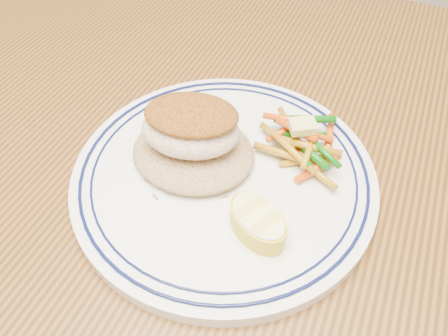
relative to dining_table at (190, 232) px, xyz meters
The scene contains 7 objects.
dining_table is the anchor object (origin of this frame).
plate 0.11m from the dining_table, 15.74° to the left, with size 0.29×0.29×0.02m.
rice_pilaf 0.12m from the dining_table, 75.77° to the left, with size 0.12×0.11×0.02m, color #97774B.
fish_fillet 0.15m from the dining_table, 83.32° to the left, with size 0.10×0.09×0.05m.
vegetable_pile 0.17m from the dining_table, 33.51° to the left, with size 0.09×0.10×0.03m.
butter_pat 0.18m from the dining_table, 35.72° to the left, with size 0.02×0.02×0.01m, color #E9D672.
lemon_wedge 0.16m from the dining_table, 23.16° to the right, with size 0.07×0.07×0.02m.
Camera 1 is at (0.15, -0.24, 1.08)m, focal length 35.00 mm.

